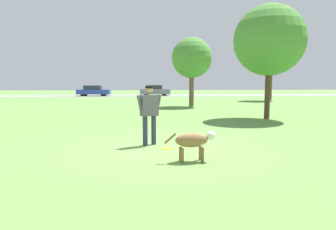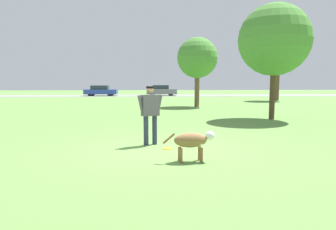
{
  "view_description": "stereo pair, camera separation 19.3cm",
  "coord_description": "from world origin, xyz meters",
  "px_view_note": "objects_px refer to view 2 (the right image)",
  "views": [
    {
      "loc": [
        -0.52,
        -7.46,
        1.66
      ],
      "look_at": [
        0.13,
        -0.42,
        0.9
      ],
      "focal_mm": 32.0,
      "sensor_mm": 36.0,
      "label": 1
    },
    {
      "loc": [
        -0.33,
        -7.47,
        1.66
      ],
      "look_at": [
        0.13,
        -0.42,
        0.9
      ],
      "focal_mm": 32.0,
      "sensor_mm": 36.0,
      "label": 2
    }
  ],
  "objects_px": {
    "dog": "(193,141)",
    "parked_car_blue": "(101,91)",
    "tree_near_right": "(274,40)",
    "tree_far_right": "(278,52)",
    "frisbee": "(168,148)",
    "parked_car_grey": "(161,91)",
    "tree_mid_center": "(197,58)",
    "person": "(150,110)"
  },
  "relations": [
    {
      "from": "frisbee",
      "to": "tree_far_right",
      "type": "xyz_separation_m",
      "value": [
        11.46,
        19.76,
        4.48
      ]
    },
    {
      "from": "person",
      "to": "parked_car_blue",
      "type": "distance_m",
      "value": 31.15
    },
    {
      "from": "person",
      "to": "frisbee",
      "type": "bearing_deg",
      "value": -73.33
    },
    {
      "from": "parked_car_blue",
      "to": "parked_car_grey",
      "type": "distance_m",
      "value": 7.69
    },
    {
      "from": "tree_mid_center",
      "to": "parked_car_grey",
      "type": "relative_size",
      "value": 1.24
    },
    {
      "from": "parked_car_grey",
      "to": "person",
      "type": "bearing_deg",
      "value": -92.45
    },
    {
      "from": "tree_near_right",
      "to": "parked_car_grey",
      "type": "bearing_deg",
      "value": 98.91
    },
    {
      "from": "person",
      "to": "tree_near_right",
      "type": "bearing_deg",
      "value": 21.36
    },
    {
      "from": "parked_car_grey",
      "to": "tree_near_right",
      "type": "bearing_deg",
      "value": -80.47
    },
    {
      "from": "person",
      "to": "tree_far_right",
      "type": "bearing_deg",
      "value": 35.97
    },
    {
      "from": "parked_car_blue",
      "to": "parked_car_grey",
      "type": "bearing_deg",
      "value": 1.25
    },
    {
      "from": "parked_car_blue",
      "to": "frisbee",
      "type": "bearing_deg",
      "value": -76.59
    },
    {
      "from": "tree_near_right",
      "to": "parked_car_blue",
      "type": "xyz_separation_m",
      "value": [
        -11.64,
        25.23,
        -2.9
      ]
    },
    {
      "from": "frisbee",
      "to": "tree_far_right",
      "type": "height_order",
      "value": "tree_far_right"
    },
    {
      "from": "tree_near_right",
      "to": "tree_mid_center",
      "type": "bearing_deg",
      "value": 106.9
    },
    {
      "from": "dog",
      "to": "parked_car_grey",
      "type": "xyz_separation_m",
      "value": [
        0.76,
        32.29,
        0.22
      ]
    },
    {
      "from": "tree_near_right",
      "to": "tree_far_right",
      "type": "xyz_separation_m",
      "value": [
        6.31,
        13.91,
        0.93
      ]
    },
    {
      "from": "parked_car_blue",
      "to": "tree_far_right",
      "type": "bearing_deg",
      "value": -30.62
    },
    {
      "from": "person",
      "to": "parked_car_blue",
      "type": "relative_size",
      "value": 0.38
    },
    {
      "from": "tree_near_right",
      "to": "parked_car_blue",
      "type": "bearing_deg",
      "value": 114.77
    },
    {
      "from": "dog",
      "to": "tree_mid_center",
      "type": "distance_m",
      "value": 15.0
    },
    {
      "from": "dog",
      "to": "frisbee",
      "type": "distance_m",
      "value": 1.4
    },
    {
      "from": "frisbee",
      "to": "person",
      "type": "bearing_deg",
      "value": 128.98
    },
    {
      "from": "dog",
      "to": "tree_near_right",
      "type": "height_order",
      "value": "tree_near_right"
    },
    {
      "from": "tree_mid_center",
      "to": "tree_far_right",
      "type": "bearing_deg",
      "value": 37.25
    },
    {
      "from": "dog",
      "to": "parked_car_blue",
      "type": "relative_size",
      "value": 0.27
    },
    {
      "from": "parked_car_grey",
      "to": "parked_car_blue",
      "type": "bearing_deg",
      "value": -179.75
    },
    {
      "from": "frisbee",
      "to": "tree_near_right",
      "type": "relative_size",
      "value": 0.05
    },
    {
      "from": "person",
      "to": "tree_far_right",
      "type": "xyz_separation_m",
      "value": [
        11.89,
        19.23,
        3.55
      ]
    },
    {
      "from": "dog",
      "to": "parked_car_blue",
      "type": "distance_m",
      "value": 33.08
    },
    {
      "from": "tree_far_right",
      "to": "parked_car_grey",
      "type": "height_order",
      "value": "tree_far_right"
    },
    {
      "from": "dog",
      "to": "parked_car_grey",
      "type": "relative_size",
      "value": 0.29
    },
    {
      "from": "dog",
      "to": "tree_mid_center",
      "type": "height_order",
      "value": "tree_mid_center"
    },
    {
      "from": "person",
      "to": "dog",
      "type": "distance_m",
      "value": 2.05
    },
    {
      "from": "frisbee",
      "to": "tree_mid_center",
      "type": "distance_m",
      "value": 13.97
    },
    {
      "from": "dog",
      "to": "parked_car_grey",
      "type": "bearing_deg",
      "value": 84.77
    },
    {
      "from": "tree_mid_center",
      "to": "tree_far_right",
      "type": "relative_size",
      "value": 0.79
    },
    {
      "from": "tree_near_right",
      "to": "tree_far_right",
      "type": "distance_m",
      "value": 15.3
    },
    {
      "from": "tree_near_right",
      "to": "parked_car_grey",
      "type": "xyz_separation_m",
      "value": [
        -3.95,
        25.18,
        -2.89
      ]
    },
    {
      "from": "parked_car_blue",
      "to": "parked_car_grey",
      "type": "xyz_separation_m",
      "value": [
        7.69,
        -0.05,
        0.01
      ]
    },
    {
      "from": "tree_mid_center",
      "to": "parked_car_grey",
      "type": "height_order",
      "value": "tree_mid_center"
    },
    {
      "from": "dog",
      "to": "parked_car_blue",
      "type": "height_order",
      "value": "parked_car_blue"
    }
  ]
}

